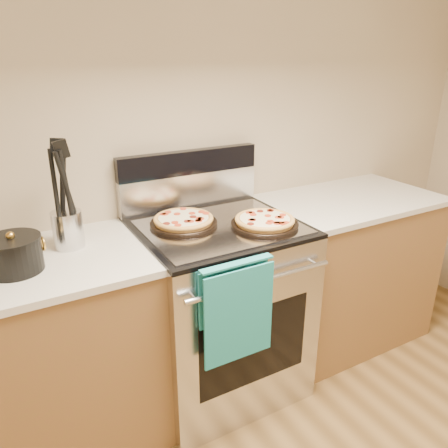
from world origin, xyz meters
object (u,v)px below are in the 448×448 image
range_body (219,310)px  pepperoni_pizza_front (265,221)px  utensil_crock (68,229)px  saucepan (14,256)px  pepperoni_pizza_back (184,221)px

range_body → pepperoni_pizza_front: bearing=-34.6°
utensil_crock → saucepan: (-0.22, -0.13, -0.02)m
pepperoni_pizza_back → pepperoni_pizza_front: size_ratio=1.00×
range_body → saucepan: size_ratio=4.44×
pepperoni_pizza_back → pepperoni_pizza_front: same height
pepperoni_pizza_back → saucepan: bearing=-173.4°
range_body → pepperoni_pizza_front: size_ratio=2.88×
pepperoni_pizza_front → saucepan: 1.07m
saucepan → utensil_crock: bearing=30.3°
pepperoni_pizza_back → utensil_crock: bearing=175.0°
range_body → saucepan: 1.02m
utensil_crock → saucepan: utensil_crock is taller
range_body → saucepan: saucepan is taller
range_body → pepperoni_pizza_back: (-0.15, 0.07, 0.50)m
pepperoni_pizza_front → pepperoni_pizza_back: bearing=149.3°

